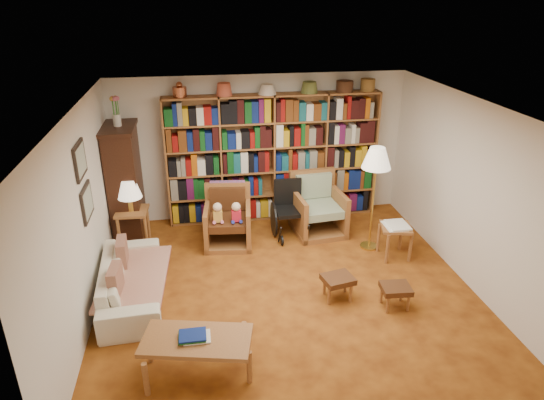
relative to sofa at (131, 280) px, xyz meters
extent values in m
plane|color=#A45919|center=(2.05, -0.14, -0.27)|extent=(5.00, 5.00, 0.00)
plane|color=white|center=(2.05, -0.14, 2.23)|extent=(5.00, 5.00, 0.00)
plane|color=silver|center=(2.05, 2.36, 0.98)|extent=(5.00, 0.00, 5.00)
plane|color=silver|center=(2.05, -2.64, 0.98)|extent=(5.00, 0.00, 5.00)
plane|color=silver|center=(-0.45, -0.14, 0.98)|extent=(0.00, 5.00, 5.00)
plane|color=silver|center=(4.55, -0.14, 0.98)|extent=(0.00, 5.00, 5.00)
cube|color=#9D6630|center=(2.25, 2.20, 0.83)|extent=(3.60, 0.30, 2.20)
cube|color=#331B0D|center=(-0.21, 1.86, 0.63)|extent=(0.45, 0.90, 1.80)
cube|color=#331B0D|center=(-0.21, 1.86, 1.56)|extent=(0.50, 0.95, 0.06)
cylinder|color=silver|center=(-0.21, 1.86, 1.68)|extent=(0.12, 0.12, 0.18)
cube|color=black|center=(-0.43, 0.16, 1.63)|extent=(0.03, 0.52, 0.42)
cube|color=gray|center=(-0.42, 0.16, 1.63)|extent=(0.01, 0.44, 0.34)
cube|color=black|center=(-0.43, 0.16, 1.08)|extent=(0.03, 0.52, 0.42)
cube|color=gray|center=(-0.42, 0.16, 1.08)|extent=(0.01, 0.44, 0.34)
imported|color=beige|center=(0.00, 0.00, 0.00)|extent=(1.91, 0.83, 0.55)
cube|color=beige|center=(0.05, 0.00, 0.03)|extent=(0.90, 1.57, 0.04)
cube|color=maroon|center=(-0.13, 0.35, 0.18)|extent=(0.14, 0.40, 0.39)
cube|color=maroon|center=(-0.13, -0.35, 0.18)|extent=(0.15, 0.39, 0.39)
cube|color=#9D6630|center=(-0.10, 1.46, 0.33)|extent=(0.51, 0.51, 0.04)
cylinder|color=#9D6630|center=(-0.30, 1.26, 0.02)|extent=(0.05, 0.05, 0.58)
cylinder|color=#9D6630|center=(0.10, 1.26, 0.02)|extent=(0.05, 0.05, 0.58)
cylinder|color=#9D6630|center=(-0.30, 1.66, 0.02)|extent=(0.05, 0.05, 0.58)
cylinder|color=#9D6630|center=(0.10, 1.66, 0.02)|extent=(0.05, 0.05, 0.58)
cylinder|color=gold|center=(-0.10, 1.46, 0.45)|extent=(0.12, 0.12, 0.20)
cone|color=#FBEBCE|center=(-0.10, 1.46, 0.71)|extent=(0.37, 0.37, 0.29)
cube|color=#9D6630|center=(1.37, 1.30, -0.23)|extent=(0.81, 0.83, 0.08)
cube|color=#9D6630|center=(1.04, 1.30, 0.05)|extent=(0.15, 0.76, 0.65)
cube|color=#9D6630|center=(1.70, 1.30, 0.05)|extent=(0.15, 0.76, 0.65)
cube|color=#9D6630|center=(1.37, 1.64, 0.18)|extent=(0.74, 0.16, 0.91)
cube|color=#4D2D14|center=(1.37, 1.27, 0.13)|extent=(0.63, 0.70, 0.12)
cube|color=#4D2D14|center=(1.37, 1.57, 0.40)|extent=(0.58, 0.16, 0.39)
cube|color=#C63472|center=(1.37, 1.67, 0.46)|extent=(0.57, 0.12, 0.41)
cube|color=#9D6630|center=(2.89, 1.46, -0.23)|extent=(0.87, 0.90, 0.09)
cube|color=#9D6630|center=(2.53, 1.46, 0.08)|extent=(0.16, 0.83, 0.71)
cube|color=#9D6630|center=(3.25, 1.46, 0.08)|extent=(0.16, 0.83, 0.71)
cube|color=#9D6630|center=(2.89, 1.83, 0.22)|extent=(0.80, 0.16, 0.99)
cube|color=#91A383|center=(2.89, 1.42, 0.17)|extent=(0.68, 0.75, 0.13)
cube|color=#91A383|center=(2.89, 1.75, 0.45)|extent=(0.63, 0.17, 0.42)
cube|color=black|center=(2.39, 1.38, 0.18)|extent=(0.46, 0.46, 0.06)
cube|color=black|center=(2.39, 1.60, 0.43)|extent=(0.46, 0.05, 0.45)
cylinder|color=black|center=(2.14, 1.48, 0.01)|extent=(0.03, 0.57, 0.57)
cylinder|color=black|center=(2.64, 1.48, 0.01)|extent=(0.03, 0.57, 0.57)
cylinder|color=black|center=(2.21, 1.10, -0.19)|extent=(0.03, 0.16, 0.16)
cylinder|color=black|center=(2.57, 1.10, -0.19)|extent=(0.03, 0.16, 0.16)
cylinder|color=gold|center=(3.56, 0.82, -0.26)|extent=(0.28, 0.28, 0.03)
cylinder|color=gold|center=(3.56, 0.82, 0.42)|extent=(0.03, 0.03, 1.39)
cone|color=#FBEBCE|center=(3.56, 0.82, 1.22)|extent=(0.44, 0.44, 0.32)
cube|color=#9D6630|center=(3.83, 0.48, 0.22)|extent=(0.52, 0.52, 0.04)
cylinder|color=#9D6630|center=(3.65, 0.30, -0.04)|extent=(0.05, 0.05, 0.47)
cylinder|color=#9D6630|center=(4.01, 0.30, -0.04)|extent=(0.05, 0.05, 0.47)
cylinder|color=#9D6630|center=(3.65, 0.66, -0.04)|extent=(0.05, 0.05, 0.47)
cylinder|color=#9D6630|center=(4.01, 0.66, -0.04)|extent=(0.05, 0.05, 0.47)
cube|color=white|center=(3.83, 0.48, 0.26)|extent=(0.38, 0.44, 0.03)
cube|color=#4D2D14|center=(2.67, -0.44, 0.02)|extent=(0.45, 0.40, 0.08)
cylinder|color=#9D6630|center=(2.53, -0.56, -0.15)|extent=(0.04, 0.04, 0.25)
cylinder|color=#9D6630|center=(2.82, -0.56, -0.15)|extent=(0.04, 0.04, 0.25)
cylinder|color=#9D6630|center=(2.53, -0.33, -0.15)|extent=(0.04, 0.04, 0.25)
cylinder|color=#9D6630|center=(2.82, -0.33, -0.15)|extent=(0.04, 0.04, 0.25)
cube|color=#4D2D14|center=(3.34, -0.75, 0.00)|extent=(0.39, 0.34, 0.07)
cylinder|color=#9D6630|center=(3.21, -0.86, -0.15)|extent=(0.04, 0.04, 0.24)
cylinder|color=#9D6630|center=(3.48, -0.86, -0.15)|extent=(0.04, 0.04, 0.24)
cylinder|color=#9D6630|center=(3.21, -0.64, -0.15)|extent=(0.04, 0.04, 0.24)
cylinder|color=#9D6630|center=(3.48, -0.64, -0.15)|extent=(0.04, 0.04, 0.24)
cube|color=#9D6630|center=(0.82, -1.51, 0.15)|extent=(1.23, 0.80, 0.05)
cylinder|color=#9D6630|center=(0.30, -1.75, -0.08)|extent=(0.06, 0.06, 0.40)
cylinder|color=#9D6630|center=(1.35, -1.75, -0.08)|extent=(0.06, 0.06, 0.40)
cylinder|color=#9D6630|center=(0.30, -1.27, -0.08)|extent=(0.06, 0.06, 0.40)
cylinder|color=#9D6630|center=(1.35, -1.27, -0.08)|extent=(0.06, 0.06, 0.40)
cube|color=brown|center=(0.82, -1.51, 0.20)|extent=(0.32, 0.28, 0.05)
camera|label=1|loc=(0.95, -5.61, 3.51)|focal=32.00mm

